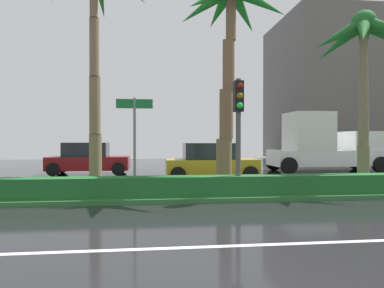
# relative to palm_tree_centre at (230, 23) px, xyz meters

# --- Properties ---
(ground_plane) EXTENTS (90.00, 42.00, 0.10)m
(ground_plane) POSITION_rel_palm_tree_centre_xyz_m (-2.49, 0.92, -6.10)
(ground_plane) COLOR black
(near_lane_divider_stripe) EXTENTS (81.00, 0.14, 0.01)m
(near_lane_divider_stripe) POSITION_rel_palm_tree_centre_xyz_m (-2.49, -6.08, -6.04)
(near_lane_divider_stripe) COLOR white
(near_lane_divider_stripe) RESTS_ON ground_plane
(median_strip) EXTENTS (85.50, 4.00, 0.15)m
(median_strip) POSITION_rel_palm_tree_centre_xyz_m (-2.49, -0.08, -5.97)
(median_strip) COLOR #2D6B33
(median_strip) RESTS_ON ground_plane
(median_hedge) EXTENTS (76.50, 0.70, 0.60)m
(median_hedge) POSITION_rel_palm_tree_centre_xyz_m (-2.49, -1.48, -5.60)
(median_hedge) COLOR #1E6028
(median_hedge) RESTS_ON median_strip
(palm_tree_centre) EXTENTS (3.99, 4.27, 7.58)m
(palm_tree_centre) POSITION_rel_palm_tree_centre_xyz_m (0.00, 0.00, 0.00)
(palm_tree_centre) COLOR brown
(palm_tree_centre) RESTS_ON median_strip
(palm_tree_centre_right) EXTENTS (3.95, 3.52, 6.52)m
(palm_tree_centre_right) POSITION_rel_palm_tree_centre_xyz_m (5.02, -0.08, -0.70)
(palm_tree_centre_right) COLOR #6F634A
(palm_tree_centre_right) RESTS_ON median_strip
(traffic_signal_median_right) EXTENTS (0.28, 0.43, 3.64)m
(traffic_signal_median_right) POSITION_rel_palm_tree_centre_xyz_m (-0.09, -1.52, -3.39)
(traffic_signal_median_right) COLOR #4C4C47
(traffic_signal_median_right) RESTS_ON median_strip
(street_name_sign) EXTENTS (1.10, 0.08, 3.00)m
(street_name_sign) POSITION_rel_palm_tree_centre_xyz_m (-3.30, -1.47, -3.97)
(street_name_sign) COLOR slate
(street_name_sign) RESTS_ON median_strip
(car_in_traffic_second) EXTENTS (4.30, 2.02, 1.72)m
(car_in_traffic_second) POSITION_rel_palm_tree_centre_xyz_m (-6.25, 7.21, -5.22)
(car_in_traffic_second) COLOR maroon
(car_in_traffic_second) RESTS_ON ground_plane
(car_in_traffic_third) EXTENTS (4.30, 2.02, 1.72)m
(car_in_traffic_third) POSITION_rel_palm_tree_centre_xyz_m (-0.03, 4.04, -5.22)
(car_in_traffic_third) COLOR #B28C1E
(car_in_traffic_third) RESTS_ON ground_plane
(box_truck_lead) EXTENTS (6.40, 2.64, 3.46)m
(box_truck_lead) POSITION_rel_palm_tree_centre_xyz_m (7.27, 7.14, -4.50)
(box_truck_lead) COLOR white
(box_truck_lead) RESTS_ON ground_plane
(building_far_right) EXTENTS (15.81, 10.52, 13.57)m
(building_far_right) POSITION_rel_palm_tree_centre_xyz_m (17.58, 20.29, 0.74)
(building_far_right) COLOR #605B59
(building_far_right) RESTS_ON ground_plane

